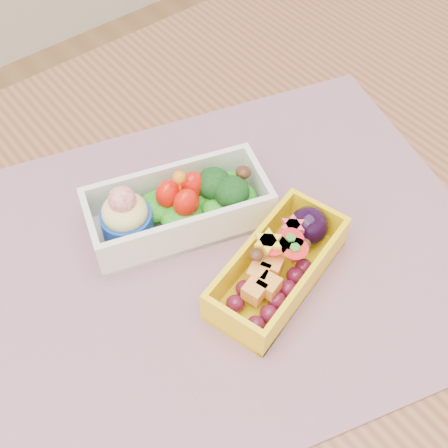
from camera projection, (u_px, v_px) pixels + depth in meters
table at (219, 346)px, 0.61m from camera, size 1.20×0.80×0.75m
placemat at (221, 255)px, 0.56m from camera, size 0.60×0.52×0.00m
bento_white at (177, 208)px, 0.57m from camera, size 0.19×0.13×0.07m
bento_yellow at (280, 264)px, 0.53m from camera, size 0.16×0.10×0.05m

